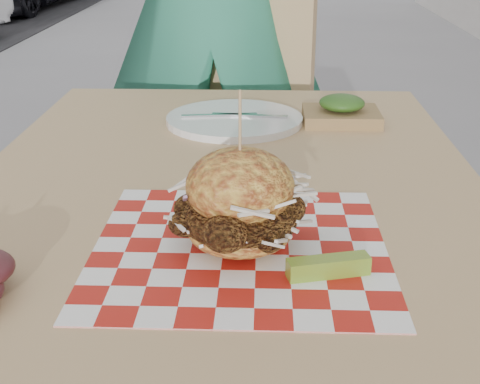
{
  "coord_description": "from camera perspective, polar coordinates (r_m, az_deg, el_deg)",
  "views": [
    {
      "loc": [
        -0.13,
        -0.91,
        1.13
      ],
      "look_at": [
        -0.16,
        -0.17,
        0.82
      ],
      "focal_mm": 50.0,
      "sensor_mm": 36.0,
      "label": 1
    }
  ],
  "objects": [
    {
      "name": "patio_table",
      "position": [
        1.06,
        -1.25,
        -3.27
      ],
      "size": [
        0.8,
        1.2,
        0.75
      ],
      "color": "tan",
      "rests_on": "ground"
    },
    {
      "name": "paper_liner",
      "position": [
        0.83,
        -0.0,
        -4.73
      ],
      "size": [
        0.36,
        0.36,
        0.0
      ],
      "primitive_type": "cube",
      "color": "red",
      "rests_on": "patio_table"
    },
    {
      "name": "kraft_tray",
      "position": [
        1.35,
        8.65,
        6.82
      ],
      "size": [
        0.15,
        0.12,
        0.06
      ],
      "color": "olive",
      "rests_on": "patio_table"
    },
    {
      "name": "place_setting",
      "position": [
        1.33,
        -0.47,
        6.19
      ],
      "size": [
        0.27,
        0.27,
        0.02
      ],
      "color": "white",
      "rests_on": "patio_table"
    },
    {
      "name": "patio_chair",
      "position": [
        1.99,
        1.29,
        5.6
      ],
      "size": [
        0.54,
        0.54,
        0.95
      ],
      "rotation": [
        0.0,
        0.0,
        -0.33
      ],
      "color": "tan",
      "rests_on": "ground"
    },
    {
      "name": "sandwich",
      "position": [
        0.8,
        -0.0,
        -1.2
      ],
      "size": [
        0.17,
        0.17,
        0.2
      ],
      "color": "gold",
      "rests_on": "paper_liner"
    },
    {
      "name": "pickle_spear",
      "position": [
        0.77,
        7.54,
        -6.33
      ],
      "size": [
        0.1,
        0.04,
        0.02
      ],
      "primitive_type": "cube",
      "rotation": [
        0.0,
        0.0,
        0.25
      ],
      "color": "olive",
      "rests_on": "paper_liner"
    }
  ]
}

